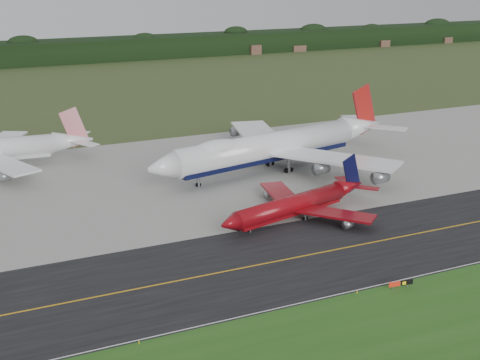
% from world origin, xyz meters
% --- Properties ---
extents(ground, '(600.00, 600.00, 0.00)m').
position_xyz_m(ground, '(0.00, 0.00, 0.00)').
color(ground, '#37431F').
rests_on(ground, ground).
extents(grass_verge, '(400.00, 30.00, 0.01)m').
position_xyz_m(grass_verge, '(0.00, -35.00, 0.01)').
color(grass_verge, '#235117').
rests_on(grass_verge, ground).
extents(taxiway, '(400.00, 32.00, 0.02)m').
position_xyz_m(taxiway, '(0.00, -4.00, 0.01)').
color(taxiway, black).
rests_on(taxiway, ground).
extents(apron, '(400.00, 78.00, 0.01)m').
position_xyz_m(apron, '(0.00, 51.00, 0.01)').
color(apron, gray).
rests_on(apron, ground).
extents(taxiway_centreline, '(400.00, 0.40, 0.00)m').
position_xyz_m(taxiway_centreline, '(0.00, -4.00, 0.03)').
color(taxiway_centreline, orange).
rests_on(taxiway_centreline, taxiway).
extents(taxiway_edge_line, '(400.00, 0.25, 0.00)m').
position_xyz_m(taxiway_edge_line, '(0.00, -19.50, 0.03)').
color(taxiway_edge_line, silver).
rests_on(taxiway_edge_line, taxiway).
extents(horizon_treeline, '(700.00, 25.00, 12.00)m').
position_xyz_m(horizon_treeline, '(0.00, 273.76, 5.47)').
color(horizon_treeline, black).
rests_on(horizon_treeline, ground).
extents(jet_ba_747, '(76.17, 62.13, 19.27)m').
position_xyz_m(jet_ba_747, '(20.73, 46.47, 6.56)').
color(jet_ba_747, white).
rests_on(jet_ba_747, ground).
extents(jet_red_737, '(39.99, 31.93, 10.94)m').
position_xyz_m(jet_red_737, '(9.51, 13.89, 3.03)').
color(jet_red_737, maroon).
rests_on(jet_red_737, ground).
extents(taxiway_sign, '(4.34, 0.77, 1.45)m').
position_xyz_m(taxiway_sign, '(8.85, -22.12, 1.02)').
color(taxiway_sign, slate).
rests_on(taxiway_sign, ground).
extents(edge_marker_left, '(0.16, 0.16, 0.50)m').
position_xyz_m(edge_marker_left, '(-35.31, -20.50, 0.25)').
color(edge_marker_left, yellow).
rests_on(edge_marker_left, ground).
extents(edge_marker_center, '(0.16, 0.16, 0.50)m').
position_xyz_m(edge_marker_center, '(1.38, -20.50, 0.25)').
color(edge_marker_center, yellow).
rests_on(edge_marker_center, ground).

